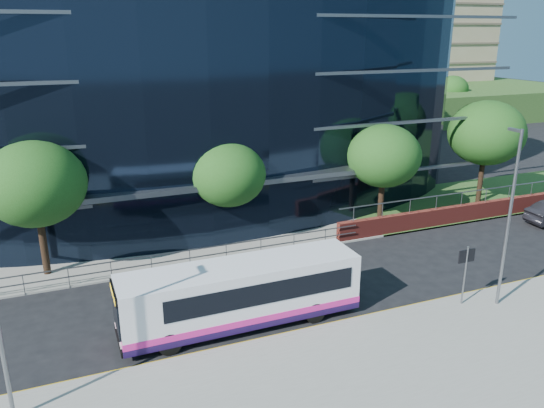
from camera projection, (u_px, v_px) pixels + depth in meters
name	position (u px, v px, depth m)	size (l,w,h in m)	color
ground	(357.00, 308.00, 23.99)	(200.00, 200.00, 0.00)	black
pavement_near	(427.00, 369.00, 19.56)	(80.00, 8.00, 0.15)	gray
kerb	(369.00, 317.00, 23.09)	(80.00, 0.25, 0.16)	gray
yellow_line_outer	(366.00, 317.00, 23.29)	(80.00, 0.08, 0.01)	gold
yellow_line_inner	(365.00, 315.00, 23.42)	(80.00, 0.08, 0.01)	gold
far_forecourt	(174.00, 241.00, 31.54)	(50.00, 8.00, 0.10)	gray
glass_office	(167.00, 88.00, 38.45)	(44.00, 23.10, 16.00)	black
guard_railings	(151.00, 260.00, 27.06)	(24.00, 0.05, 1.10)	slate
apartment_block	(350.00, 36.00, 82.32)	(60.00, 42.00, 30.00)	#2D511E
street_sign	(466.00, 263.00, 23.52)	(0.85, 0.09, 2.80)	slate
tree_far_a	(35.00, 184.00, 25.78)	(4.95, 4.95, 6.98)	black
tree_far_b	(228.00, 175.00, 29.98)	(4.29, 4.29, 6.05)	black
tree_far_c	(384.00, 156.00, 33.00)	(4.62, 4.62, 6.51)	black
tree_far_d	(486.00, 133.00, 36.88)	(5.28, 5.28, 7.44)	black
tree_dist_e	(361.00, 93.00, 66.36)	(4.62, 4.62, 6.51)	black
tree_dist_f	(453.00, 89.00, 73.91)	(4.29, 4.29, 6.05)	black
streetlight_east	(509.00, 214.00, 22.83)	(0.15, 0.77, 8.00)	slate
city_bus	(243.00, 293.00, 22.30)	(10.26, 2.43, 2.77)	white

